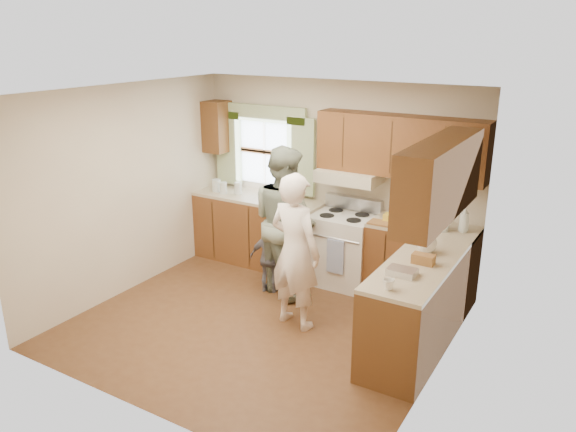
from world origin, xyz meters
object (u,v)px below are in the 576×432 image
Objects in this scene: woman_right at (285,221)px; child at (270,258)px; woman_left at (295,251)px; stove at (344,248)px.

woman_right is 0.51m from child.
woman_left is 0.84m from woman_right.
child is (-0.14, -0.11, -0.47)m from woman_right.
child is (-0.66, -0.70, -0.03)m from stove.
woman_left is at bearing 152.34° from woman_right.
woman_right is at bearing -153.97° from child.
woman_right is at bearing -131.28° from stove.
woman_right reaches higher than woman_left.
stove is 1.23× the size of child.
stove is at bearing -107.42° from woman_right.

